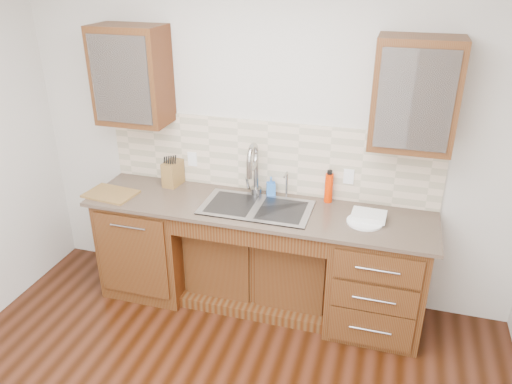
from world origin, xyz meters
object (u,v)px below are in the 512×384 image
(plate, at_px, (365,222))
(knife_block, at_px, (173,173))
(soap_bottle, at_px, (271,186))
(cutting_board, at_px, (111,194))
(water_bottle, at_px, (329,188))

(plate, distance_m, knife_block, 1.63)
(soap_bottle, relative_size, knife_block, 0.75)
(soap_bottle, bearing_deg, knife_block, 162.57)
(cutting_board, bearing_deg, plate, 2.88)
(plate, bearing_deg, water_bottle, 139.05)
(soap_bottle, distance_m, cutting_board, 1.30)
(soap_bottle, distance_m, knife_block, 0.84)
(knife_block, bearing_deg, water_bottle, 8.52)
(soap_bottle, distance_m, water_bottle, 0.46)
(plate, height_order, knife_block, knife_block)
(water_bottle, bearing_deg, soap_bottle, -178.84)
(knife_block, bearing_deg, cutting_board, -134.03)
(cutting_board, bearing_deg, water_bottle, 12.26)
(water_bottle, relative_size, plate, 0.89)
(water_bottle, height_order, cutting_board, water_bottle)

